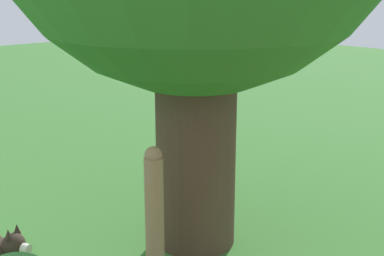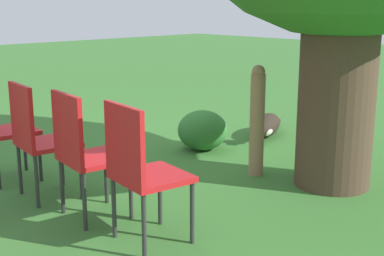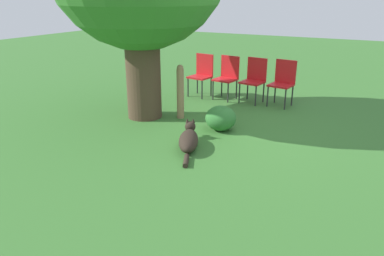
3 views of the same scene
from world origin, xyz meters
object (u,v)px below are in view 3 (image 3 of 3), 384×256
object	(u,v)px
fence_post	(180,92)
red_chair_2	(227,75)
red_chair_1	(254,77)
red_chair_0	(283,80)
dog	(189,139)
red_chair_3	(202,72)

from	to	relation	value
fence_post	red_chair_2	bearing A→B (deg)	-7.42
red_chair_1	red_chair_0	bearing A→B (deg)	100.59
dog	red_chair_0	bearing A→B (deg)	-36.82
fence_post	red_chair_2	distance (m)	1.68
fence_post	red_chair_0	world-z (taller)	fence_post
red_chair_2	red_chair_3	xyz separation A→B (m)	(-0.03, 0.60, 0.00)
red_chair_0	red_chair_3	distance (m)	1.81
dog	fence_post	size ratio (longest dim) A/B	1.17
red_chair_1	red_chair_3	distance (m)	1.21
fence_post	red_chair_3	xyz separation A→B (m)	(1.64, 0.39, 0.02)
red_chair_2	red_chair_0	bearing A→B (deg)	100.59
dog	red_chair_3	bearing A→B (deg)	-1.88
red_chair_0	red_chair_3	world-z (taller)	same
red_chair_0	dog	bearing A→B (deg)	-3.80
fence_post	red_chair_1	distance (m)	1.88
red_chair_0	red_chair_2	world-z (taller)	same
red_chair_3	red_chair_2	bearing A→B (deg)	100.59
red_chair_3	red_chair_1	bearing A→B (deg)	100.59
red_chair_3	dog	bearing A→B (deg)	31.13
red_chair_2	red_chair_1	bearing A→B (deg)	100.59
dog	red_chair_1	bearing A→B (deg)	-25.07
fence_post	red_chair_0	xyz separation A→B (m)	(1.72, -1.42, 0.02)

